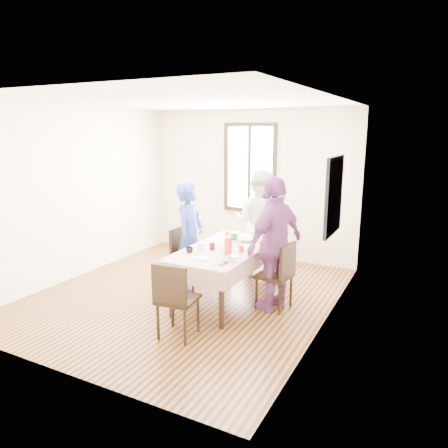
{
  "coord_description": "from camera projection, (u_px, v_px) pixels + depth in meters",
  "views": [
    {
      "loc": [
        3.1,
        -4.81,
        2.34
      ],
      "look_at": [
        0.59,
        0.06,
        1.1
      ],
      "focal_mm": 33.6,
      "sensor_mm": 36.0,
      "label": 1
    }
  ],
  "objects": [
    {
      "name": "back_wall",
      "position": [
        250.0,
        184.0,
        7.73
      ],
      "size": [
        4.0,
        0.0,
        4.0
      ],
      "primitive_type": "plane",
      "rotation": [
        1.57,
        0.0,
        0.0
      ],
      "color": "beige",
      "rests_on": "ground"
    },
    {
      "name": "drinking_glass",
      "position": [
        201.0,
        246.0,
        5.59
      ],
      "size": [
        0.08,
        0.08,
        0.11
      ],
      "primitive_type": "cylinder",
      "color": "silver",
      "rests_on": "tablecloth"
    },
    {
      "name": "mug_flag",
      "position": [
        241.0,
        249.0,
        5.52
      ],
      "size": [
        0.12,
        0.12,
        0.08
      ],
      "primitive_type": "imported",
      "rotation": [
        0.0,
        0.0,
        0.66
      ],
      "color": "red",
      "rests_on": "tablecloth"
    },
    {
      "name": "person_right",
      "position": [
        274.0,
        244.0,
        5.46
      ],
      "size": [
        0.72,
        1.12,
        1.77
      ],
      "primitive_type": "imported",
      "rotation": [
        0.0,
        0.0,
        -1.87
      ],
      "color": "#763A79",
      "rests_on": "ground"
    },
    {
      "name": "chair_far",
      "position": [
        259.0,
        247.0,
        6.85
      ],
      "size": [
        0.43,
        0.43,
        0.91
      ],
      "primitive_type": "cube",
      "rotation": [
        0.0,
        0.0,
        3.16
      ],
      "color": "black",
      "rests_on": "ground"
    },
    {
      "name": "butter_tub",
      "position": [
        232.0,
        259.0,
        5.14
      ],
      "size": [
        0.11,
        0.11,
        0.06
      ],
      "primitive_type": "cylinder",
      "color": "white",
      "rests_on": "tablecloth"
    },
    {
      "name": "flower_vase",
      "position": [
        227.0,
        241.0,
        5.82
      ],
      "size": [
        0.06,
        0.06,
        0.13
      ],
      "primitive_type": "cylinder",
      "color": "silver",
      "rests_on": "tablecloth"
    },
    {
      "name": "smartphone",
      "position": [
        223.0,
        263.0,
        5.04
      ],
      "size": [
        0.08,
        0.15,
        0.01
      ],
      "primitive_type": "cube",
      "color": "black",
      "rests_on": "tablecloth"
    },
    {
      "name": "plate_left",
      "position": [
        214.0,
        242.0,
        5.97
      ],
      "size": [
        0.2,
        0.2,
        0.01
      ],
      "primitive_type": "cylinder",
      "color": "white",
      "rests_on": "tablecloth"
    },
    {
      "name": "chair_right",
      "position": [
        274.0,
        275.0,
        5.55
      ],
      "size": [
        0.47,
        0.47,
        0.91
      ],
      "primitive_type": "cube",
      "rotation": [
        0.0,
        0.0,
        1.46
      ],
      "color": "black",
      "rests_on": "ground"
    },
    {
      "name": "flower_bunch",
      "position": [
        227.0,
        233.0,
        5.8
      ],
      "size": [
        0.09,
        0.09,
        0.1
      ],
      "primitive_type": null,
      "color": "yellow",
      "rests_on": "flower_vase"
    },
    {
      "name": "plate_far",
      "position": [
        248.0,
        236.0,
        6.32
      ],
      "size": [
        0.2,
        0.2,
        0.01
      ],
      "primitive_type": "cylinder",
      "color": "white",
      "rests_on": "tablecloth"
    },
    {
      "name": "dining_table",
      "position": [
        226.0,
        274.0,
        5.83
      ],
      "size": [
        0.84,
        1.74,
        0.75
      ],
      "primitive_type": "cube",
      "color": "black",
      "rests_on": "ground"
    },
    {
      "name": "mug_green",
      "position": [
        234.0,
        237.0,
        6.13
      ],
      "size": [
        0.11,
        0.11,
        0.08
      ],
      "primitive_type": "imported",
      "rotation": [
        0.0,
        0.0,
        0.04
      ],
      "color": "#0C7226",
      "rests_on": "tablecloth"
    },
    {
      "name": "plate_right",
      "position": [
        248.0,
        247.0,
        5.72
      ],
      "size": [
        0.2,
        0.2,
        0.01
      ],
      "primitive_type": "cylinder",
      "color": "white",
      "rests_on": "tablecloth"
    },
    {
      "name": "plate_near",
      "position": [
        201.0,
        258.0,
        5.24
      ],
      "size": [
        0.2,
        0.2,
        0.01
      ],
      "primitive_type": "cylinder",
      "color": "white",
      "rests_on": "tablecloth"
    },
    {
      "name": "ground",
      "position": [
        186.0,
        295.0,
        6.08
      ],
      "size": [
        4.5,
        4.5,
        0.0
      ],
      "primitive_type": "plane",
      "color": "black",
      "rests_on": "ground"
    },
    {
      "name": "juice_carton",
      "position": [
        228.0,
        246.0,
        5.38
      ],
      "size": [
        0.07,
        0.07,
        0.22
      ],
      "primitive_type": "cube",
      "color": "red",
      "rests_on": "tablecloth"
    },
    {
      "name": "right_wall",
      "position": [
        329.0,
        216.0,
        4.89
      ],
      "size": [
        0.0,
        4.5,
        4.5
      ],
      "primitive_type": "plane",
      "rotation": [
        1.57,
        0.0,
        -1.57
      ],
      "color": "beige",
      "rests_on": "ground"
    },
    {
      "name": "window_frame",
      "position": [
        250.0,
        168.0,
        7.65
      ],
      "size": [
        1.02,
        0.06,
        1.62
      ],
      "primitive_type": "cube",
      "color": "black",
      "rests_on": "back_wall"
    },
    {
      "name": "art_poster",
      "position": [
        334.0,
        196.0,
        5.11
      ],
      "size": [
        0.04,
        0.76,
        0.96
      ],
      "primitive_type": "cube",
      "color": "red",
      "rests_on": "right_wall"
    },
    {
      "name": "mug_black",
      "position": [
        189.0,
        250.0,
        5.48
      ],
      "size": [
        0.1,
        0.1,
        0.08
      ],
      "primitive_type": "imported",
      "rotation": [
        0.0,
        0.0,
        -0.03
      ],
      "color": "black",
      "rests_on": "tablecloth"
    },
    {
      "name": "butter_lid",
      "position": [
        232.0,
        256.0,
        5.13
      ],
      "size": [
        0.12,
        0.12,
        0.01
      ],
      "primitive_type": "cylinder",
      "color": "blue",
      "rests_on": "butter_tub"
    },
    {
      "name": "person_left",
      "position": [
        190.0,
        236.0,
        6.18
      ],
      "size": [
        0.42,
        0.61,
        1.6
      ],
      "primitive_type": "imported",
      "rotation": [
        0.0,
        0.0,
        1.64
      ],
      "color": "navy",
      "rests_on": "ground"
    },
    {
      "name": "window_pane",
      "position": [
        250.0,
        168.0,
        7.65
      ],
      "size": [
        0.9,
        0.02,
        1.5
      ],
      "primitive_type": "cube",
      "color": "white",
      "rests_on": "back_wall"
    },
    {
      "name": "tablecloth",
      "position": [
        226.0,
        248.0,
        5.75
      ],
      "size": [
        0.96,
        1.86,
        0.01
      ],
      "primitive_type": "cube",
      "color": "#57080C",
      "rests_on": "dining_table"
    },
    {
      "name": "chair_left",
      "position": [
        189.0,
        258.0,
        6.27
      ],
      "size": [
        0.43,
        0.43,
        0.91
      ],
      "primitive_type": "cube",
      "rotation": [
        0.0,
        0.0,
        -1.6
      ],
      "color": "black",
      "rests_on": "ground"
    },
    {
      "name": "chair_near",
      "position": [
        178.0,
        299.0,
        4.77
      ],
      "size": [
        0.46,
        0.46,
        0.91
      ],
      "primitive_type": "cube",
      "rotation": [
        0.0,
        0.0,
        0.1
      ],
      "color": "black",
      "rests_on": "ground"
    },
    {
      "name": "person_far",
      "position": [
        259.0,
        223.0,
        6.74
      ],
      "size": [
        0.86,
        0.68,
        1.73
      ],
      "primitive_type": "imported",
      "rotation": [
        0.0,
        0.0,
        3.17
      ],
      "color": "silver",
      "rests_on": "ground"
    },
    {
      "name": "serving_bowl",
      "position": [
        246.0,
        240.0,
        6.04
      ],
      "size": [
        0.27,
        0.27,
        0.06
      ],
      "primitive_type": "imported",
      "rotation": [
        0.0,
        0.0,
        -0.18
      ],
      "color": "white",
      "rests_on": "tablecloth"
    },
    {
      "name": "jam_jar",
      "position": [
        212.0,
        246.0,
        5.61
      ],
      "size": [
        0.07,
        0.07,
        0.1
      ],
      "primitive_type": "cylinder",
      "color": "black",
      "rests_on": "tablecloth"
    }
  ]
}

